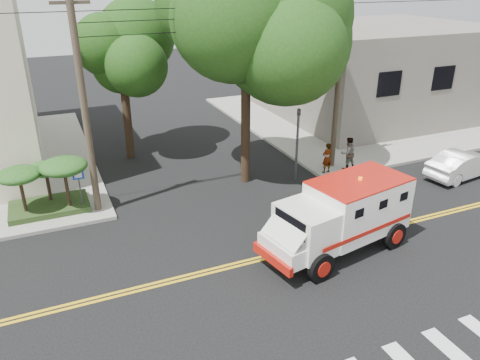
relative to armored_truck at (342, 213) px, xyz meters
name	(u,v)px	position (x,y,z in m)	size (l,w,h in m)	color
ground	(280,254)	(-2.15, 0.56, -1.49)	(100.00, 100.00, 0.00)	black
sidewalk_ne	(359,115)	(11.35, 14.06, -1.41)	(17.00, 17.00, 0.15)	gray
building_right	(377,69)	(12.85, 14.56, 1.66)	(14.00, 12.00, 6.00)	#676058
utility_pole_left	(85,109)	(-7.75, 6.56, 3.01)	(0.28, 0.28, 9.00)	#382D23
utility_pole_right	(338,82)	(4.15, 6.76, 3.01)	(0.28, 0.28, 9.00)	#382D23
tree_main	(258,28)	(-0.21, 6.77, 5.71)	(6.08, 5.70, 9.85)	black
tree_left	(128,51)	(-4.83, 12.35, 4.24)	(4.48, 4.20, 7.70)	black
tree_right	(290,26)	(6.70, 16.33, 4.61)	(4.80, 4.50, 8.20)	black
traffic_signal	(297,137)	(1.65, 6.16, 0.74)	(0.15, 0.18, 3.60)	#3F3F42
accessibility_sign	(79,184)	(-8.35, 6.74, -0.12)	(0.45, 0.10, 2.02)	#3F3F42
palm_planter	(46,178)	(-9.58, 7.19, 0.16)	(3.52, 2.63, 2.36)	#1E3314
armored_truck	(342,213)	(0.00, 0.00, 0.00)	(6.03, 3.16, 2.62)	white
parked_sedan	(462,164)	(9.41, 3.20, -0.82)	(1.43, 4.09, 1.35)	silver
pedestrian_a	(327,158)	(3.35, 6.06, -0.56)	(0.56, 0.37, 1.55)	gray
pedestrian_b	(348,153)	(4.61, 6.06, -0.50)	(0.82, 0.64, 1.68)	gray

